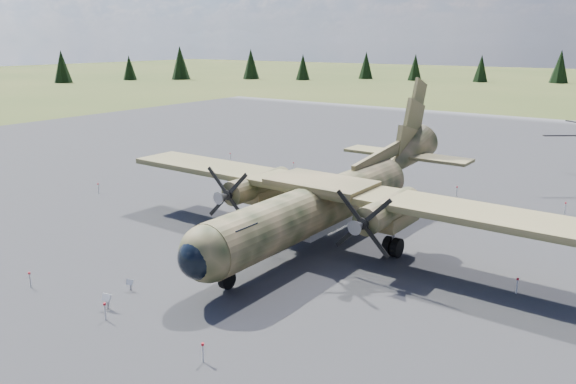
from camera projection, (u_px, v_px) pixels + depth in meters
The scene contains 7 objects.
ground at pixel (256, 231), 37.11m from camera, with size 500.00×500.00×0.00m, color brown.
apron at pixel (333, 198), 45.01m from camera, with size 120.00×120.00×0.04m, color #5D5D62.
transport_plane at pixel (330, 194), 35.22m from camera, with size 30.30×27.58×10.02m.
info_placard_left at pixel (130, 283), 28.19m from camera, with size 0.42×0.27×0.61m.
info_placard_right at pixel (107, 299), 26.24m from camera, with size 0.52×0.27×0.77m.
barrier_fence at pixel (250, 223), 37.17m from camera, with size 33.12×29.62×0.85m.
treeline at pixel (359, 154), 37.53m from camera, with size 310.71×314.74×10.98m.
Camera 1 is at (21.91, -27.54, 12.23)m, focal length 35.00 mm.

